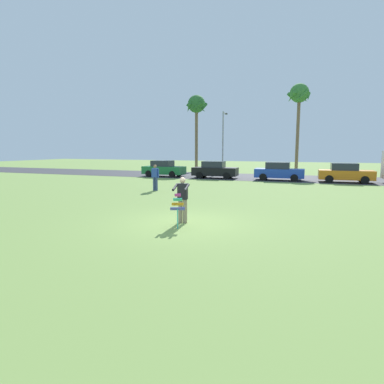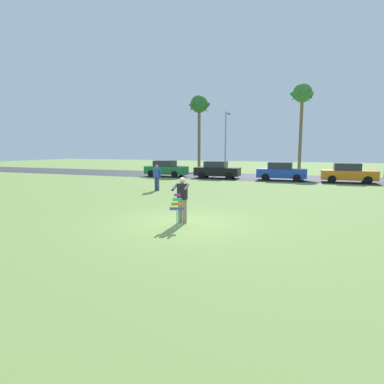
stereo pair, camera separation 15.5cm
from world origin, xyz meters
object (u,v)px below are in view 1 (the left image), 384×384
(palm_tree_right_near, at_px, (299,98))
(person_walker_near, at_px, (155,177))
(parked_car_black, at_px, (215,170))
(parked_car_orange, at_px, (345,173))
(streetlight_pole, at_px, (223,138))
(kite_held, at_px, (178,205))
(parked_car_green, at_px, (164,169))
(palm_tree_left_near, at_px, (196,108))
(parked_car_blue, at_px, (279,172))
(person_kite_flyer, at_px, (183,198))

(palm_tree_right_near, height_order, person_walker_near, palm_tree_right_near)
(parked_car_black, height_order, person_walker_near, person_walker_near)
(parked_car_orange, height_order, streetlight_pole, streetlight_pole)
(kite_held, xyz_separation_m, streetlight_pole, (-5.42, 26.27, 3.19))
(parked_car_green, bearing_deg, streetlight_pole, 60.31)
(palm_tree_left_near, xyz_separation_m, streetlight_pole, (3.61, -0.86, -3.70))
(streetlight_pole, bearing_deg, parked_car_blue, -45.98)
(kite_held, relative_size, person_walker_near, 0.68)
(parked_car_orange, relative_size, person_walker_near, 2.46)
(kite_held, bearing_deg, parked_car_orange, 69.80)
(person_kite_flyer, distance_m, kite_held, 0.77)
(parked_car_orange, height_order, person_walker_near, person_walker_near)
(palm_tree_left_near, bearing_deg, parked_car_green, -93.95)
(parked_car_black, relative_size, parked_car_orange, 1.00)
(parked_car_orange, relative_size, palm_tree_left_near, 0.46)
(kite_held, bearing_deg, parked_car_blue, 85.00)
(person_walker_near, bearing_deg, person_kite_flyer, -56.94)
(parked_car_black, distance_m, parked_car_blue, 5.91)
(parked_car_green, bearing_deg, palm_tree_right_near, 38.27)
(parked_car_green, distance_m, palm_tree_right_near, 17.40)
(palm_tree_left_near, relative_size, person_walker_near, 5.30)
(parked_car_blue, relative_size, streetlight_pole, 0.60)
(palm_tree_right_near, distance_m, streetlight_pole, 9.52)
(parked_car_blue, relative_size, parked_car_orange, 0.99)
(person_kite_flyer, height_order, palm_tree_right_near, palm_tree_right_near)
(parked_car_blue, relative_size, palm_tree_right_near, 0.42)
(parked_car_orange, distance_m, streetlight_pole, 14.75)
(palm_tree_right_near, xyz_separation_m, streetlight_pole, (-8.08, -2.35, -4.46))
(streetlight_pole, bearing_deg, person_walker_near, -89.80)
(parked_car_orange, height_order, palm_tree_left_near, palm_tree_left_near)
(palm_tree_right_near, relative_size, person_walker_near, 5.78)
(parked_car_black, height_order, parked_car_orange, same)
(parked_car_black, distance_m, palm_tree_right_near, 14.15)
(kite_held, distance_m, parked_car_orange, 20.19)
(parked_car_green, xyz_separation_m, palm_tree_left_near, (0.57, 8.18, 6.93))
(person_kite_flyer, height_order, parked_car_black, person_kite_flyer)
(parked_car_green, xyz_separation_m, streetlight_pole, (4.18, 7.32, 3.22))
(parked_car_black, distance_m, person_walker_near, 10.20)
(palm_tree_right_near, bearing_deg, person_walker_near, -112.04)
(parked_car_blue, relative_size, person_walker_near, 2.44)
(streetlight_pole, bearing_deg, kite_held, -78.34)
(parked_car_orange, bearing_deg, kite_held, -110.20)
(parked_car_blue, height_order, palm_tree_right_near, palm_tree_right_near)
(parked_car_green, relative_size, parked_car_blue, 1.00)
(person_walker_near, bearing_deg, parked_car_black, 83.73)
(parked_car_green, relative_size, palm_tree_left_near, 0.46)
(kite_held, bearing_deg, palm_tree_left_near, 108.41)
(parked_car_green, height_order, palm_tree_left_near, palm_tree_left_near)
(parked_car_orange, xyz_separation_m, person_walker_near, (-12.33, -10.14, 0.16))
(kite_held, relative_size, palm_tree_right_near, 0.12)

